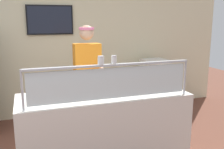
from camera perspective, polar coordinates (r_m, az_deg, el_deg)
ground_plane at (r=4.06m, az=-4.44°, el=-14.88°), size 12.00×12.00×0.00m
shop_rear_unit at (r=5.07m, az=-8.91°, el=6.50°), size 6.45×0.13×2.70m
serving_counter at (r=3.30m, az=-1.77°, el=-12.29°), size 2.05×0.73×0.95m
sneeze_guard at (r=2.79m, az=-0.00°, el=-0.76°), size 1.87×0.06×0.42m
pizza_tray at (r=3.20m, az=-2.10°, el=-3.75°), size 0.46×0.46×0.04m
pizza_server at (r=3.16m, az=-2.72°, el=-3.53°), size 0.12×0.29×0.01m
parmesan_shaker at (r=2.71m, az=-2.48°, el=3.02°), size 0.07×0.07×0.09m
pepper_flake_shaker at (r=2.76m, az=0.42°, el=3.17°), size 0.06×0.06×0.09m
worker_figure at (r=3.79m, az=-5.36°, el=-0.65°), size 0.41×0.50×1.76m
prep_shelf at (r=5.28m, az=9.30°, el=-3.41°), size 0.70×0.55×0.88m
pizza_box_stack at (r=5.17m, az=9.52°, el=2.27°), size 0.51×0.49×0.18m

